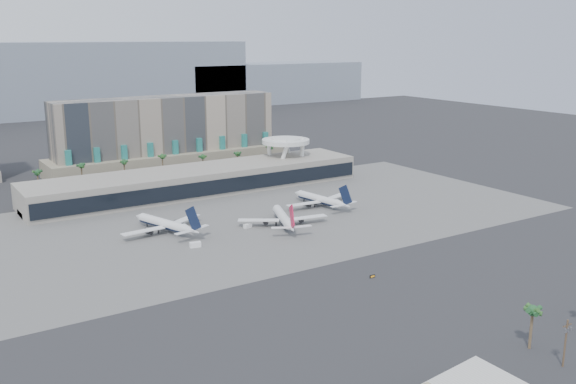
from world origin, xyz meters
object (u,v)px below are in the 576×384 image
airliner_left (165,224)px  airliner_right (320,199)px  service_vehicle_b (248,226)px  taxiway_sign (372,276)px  service_vehicle_a (195,245)px  utility_pole (566,339)px  airliner_centre (284,218)px

airliner_left → airliner_right: size_ratio=1.03×
service_vehicle_b → taxiway_sign: bearing=-101.8°
service_vehicle_b → taxiway_sign: size_ratio=1.57×
service_vehicle_a → service_vehicle_b: service_vehicle_a is taller
utility_pole → airliner_centre: 133.74m
utility_pole → airliner_left: (-38.35, 151.28, -3.69)m
utility_pole → airliner_centre: bearing=87.4°
airliner_centre → taxiway_sign: bearing=-75.2°
airliner_right → service_vehicle_b: (-44.75, -11.74, -2.42)m
service_vehicle_a → taxiway_sign: service_vehicle_a is taller
airliner_right → service_vehicle_a: (-73.08, -22.82, -2.27)m
utility_pole → airliner_centre: airliner_centre is taller
airliner_left → airliner_centre: airliner_left is taller
utility_pole → airliner_left: 156.11m
airliner_left → airliner_right: 75.16m
utility_pole → taxiway_sign: 69.09m
airliner_centre → airliner_right: size_ratio=0.99×
airliner_right → service_vehicle_a: airliner_right is taller
utility_pole → service_vehicle_b: size_ratio=3.67×
airliner_left → service_vehicle_a: (2.08, -23.45, -2.46)m
utility_pole → airliner_left: bearing=104.2°
service_vehicle_a → service_vehicle_b: 30.42m
utility_pole → airliner_centre: size_ratio=0.32×
airliner_left → taxiway_sign: bearing=-83.1°
service_vehicle_b → taxiway_sign: 70.51m
airliner_left → taxiway_sign: size_ratio=18.47×
airliner_left → airliner_right: (75.16, -0.63, -0.18)m
utility_pole → service_vehicle_a: 133.02m
service_vehicle_b → taxiway_sign: service_vehicle_b is taller
service_vehicle_a → airliner_right: bearing=27.8°
airliner_centre → service_vehicle_a: 42.70m
service_vehicle_a → utility_pole: bearing=-63.7°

